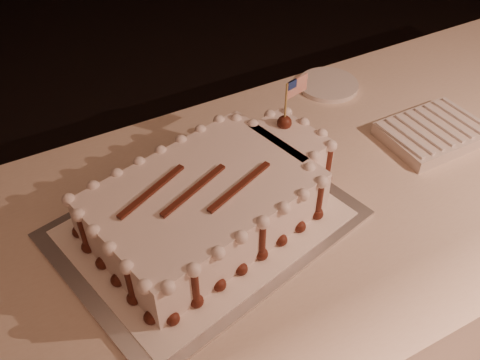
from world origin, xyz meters
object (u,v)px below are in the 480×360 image
sheet_cake (215,198)px  side_plate (328,85)px  napkin_stack (433,132)px  cake_board (205,224)px  banquet_table (283,299)px

sheet_cake → side_plate: size_ratio=3.37×
sheet_cake → napkin_stack: (0.57, -0.01, -0.04)m
cake_board → side_plate: size_ratio=3.44×
banquet_table → side_plate: bearing=44.9°
banquet_table → sheet_cake: bearing=172.6°
sheet_cake → napkin_stack: 0.57m
banquet_table → cake_board: bearing=175.7°
side_plate → cake_board: bearing=-149.9°
banquet_table → napkin_stack: size_ratio=10.38×
cake_board → side_plate: 0.59m
banquet_table → napkin_stack: bearing=1.5°
cake_board → napkin_stack: napkin_stack is taller
napkin_stack → cake_board: bearing=179.6°
sheet_cake → side_plate: (0.48, 0.29, -0.05)m
banquet_table → side_plate: size_ratio=14.90×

